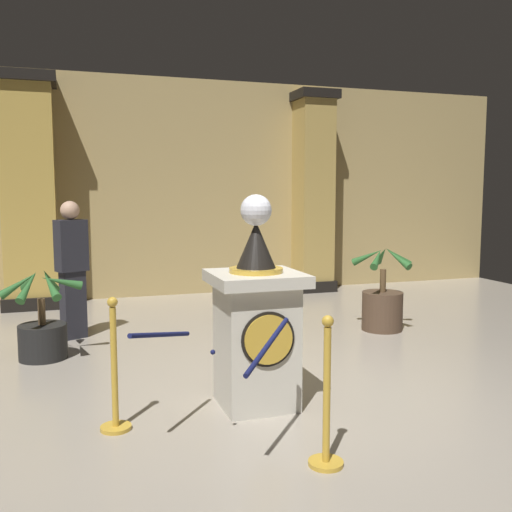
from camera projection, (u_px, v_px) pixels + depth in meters
ground_plane at (293, 396)px, 5.19m from camera, size 12.95×12.95×0.00m
back_wall at (178, 188)px, 10.18m from camera, size 12.95×0.16×3.79m
pedestal_clock at (256, 324)px, 4.90m from camera, size 0.76×0.76×1.81m
stanchion_near at (115, 384)px, 4.42m from camera, size 0.24×0.24×1.04m
stanchion_far at (326, 414)px, 3.84m from camera, size 0.24×0.24×1.03m
velvet_rope at (213, 340)px, 4.08m from camera, size 1.20×1.20×0.22m
column_left at (29, 193)px, 9.06m from camera, size 0.94×0.94×3.64m
column_right at (313, 193)px, 10.58m from camera, size 0.73×0.73×3.64m
potted_palm_left at (42, 330)px, 6.32m from camera, size 0.88×0.80×1.03m
potted_palm_right at (382, 304)px, 7.63m from camera, size 0.77×0.79×1.15m
bystander_guest at (72, 266)px, 7.15m from camera, size 0.42×0.35×1.72m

